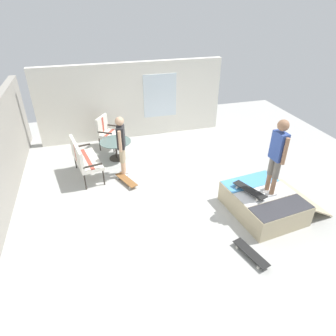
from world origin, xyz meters
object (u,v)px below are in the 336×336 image
Objects in this scene: person_watching at (121,143)px; person_skater at (277,153)px; skate_ramp at (264,202)px; patio_chair_near_house at (106,129)px; skateboard_spare at (251,253)px; patio_bench at (83,157)px; skateboard_by_bench at (126,180)px; skateboard_on_ramp at (249,190)px; patio_table at (116,146)px.

person_watching is 3.76m from person_skater.
person_skater reaches higher than skate_ramp.
skate_ramp is 3.74m from person_watching.
skateboard_spare is (-5.31, -2.11, -0.53)m from patio_chair_near_house.
skate_ramp is 1.46m from skateboard_spare.
patio_bench reaches higher than skateboard_by_bench.
patio_bench is 1.79m from patio_chair_near_house.
patio_table is at bearing 37.38° from skateboard_on_ramp.
person_skater reaches higher than skateboard_spare.
skateboard_spare is (-3.11, -1.85, 0.00)m from skateboard_by_bench.
patio_chair_near_house is 1.25× the size of skateboard_by_bench.
person_watching is at bearing -172.01° from patio_chair_near_house.
patio_bench is 4.70m from skateboard_spare.
person_watching is at bearing 49.59° from person_skater.
skateboard_by_bench is at bearing -119.81° from patio_bench.
person_watching is at bearing 0.37° from skateboard_by_bench.
skateboard_on_ramp is (0.10, 0.36, 0.34)m from skate_ramp.
skate_ramp is 4.42m from patio_table.
person_skater reaches higher than patio_chair_near_house.
skateboard_spare is (-4.48, -1.93, -0.32)m from patio_table.
person_watching is (2.39, 2.79, 0.72)m from skate_ramp.
patio_bench reaches higher than patio_table.
skateboard_by_bench is (1.99, 2.78, -0.17)m from skate_ramp.
person_watching reaches higher than patio_bench.
patio_chair_near_house is (4.19, 3.04, 0.36)m from skate_ramp.
skateboard_on_ramp is at bearing -146.83° from patio_chair_near_house.
person_skater reaches higher than patio_bench.
skateboard_by_bench is (-1.37, -0.07, -0.32)m from patio_table.
person_skater is (-0.02, -0.05, 1.25)m from skate_ramp.
skateboard_on_ramp reaches higher than patio_table.
skateboard_by_bench is (2.01, 2.83, -1.42)m from person_skater.
patio_bench is 1.31× the size of patio_chair_near_house.
patio_table is 1.12m from person_watching.
patio_table is 4.59m from person_skater.
patio_chair_near_house is 5.30m from person_skater.
person_skater is 3.75m from skateboard_by_bench.
person_skater is at bearing -123.98° from patio_bench.
patio_chair_near_house is at bearing 7.99° from person_watching.
skate_ramp is 4.60m from patio_bench.
person_watching is 2.05× the size of skateboard_by_bench.
skateboard_on_ramp is (-4.10, -2.68, -0.02)m from patio_chair_near_house.
person_skater is at bearing -41.87° from skateboard_spare.
patio_chair_near_house is 1.85m from person_watching.
skateboard_by_bench is (-0.58, -1.01, -0.53)m from patio_bench.
skateboard_spare is at bearing -142.15° from patio_bench.
person_skater is (-2.42, -2.84, 0.53)m from person_watching.
patio_chair_near_house reaches higher than skateboard_by_bench.
skateboard_by_bench is 0.99× the size of skateboard_on_ramp.
person_watching is at bearing 27.88° from skateboard_spare.
patio_bench is at bearing 155.08° from patio_chair_near_house.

